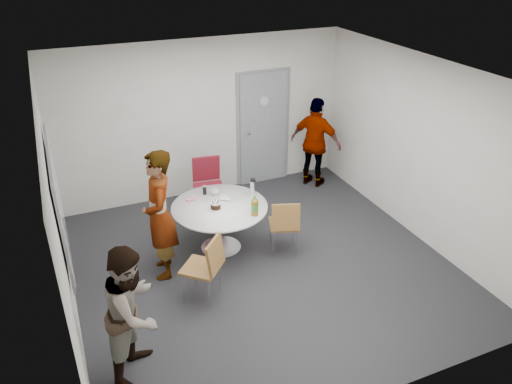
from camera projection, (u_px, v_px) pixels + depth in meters
name	position (u px, v px, depth m)	size (l,w,h in m)	color
floor	(262.00, 265.00, 7.04)	(5.00, 5.00, 0.00)	#232327
ceiling	(264.00, 75.00, 5.78)	(5.00, 5.00, 0.00)	silver
wall_back	(203.00, 119.00, 8.45)	(5.00, 5.00, 0.00)	beige
wall_left	(58.00, 218.00, 5.54)	(5.00, 5.00, 0.00)	beige
wall_right	(419.00, 150.00, 7.28)	(5.00, 5.00, 0.00)	beige
wall_front	(378.00, 295.00, 4.38)	(5.00, 5.00, 0.00)	beige
door	(263.00, 129.00, 8.96)	(1.02, 0.17, 2.12)	slate
whiteboard	(58.00, 202.00, 5.67)	(0.04, 1.90, 1.25)	gray
table	(222.00, 212.00, 7.13)	(1.37, 1.37, 1.01)	white
chair_near_left	(207.00, 263.00, 6.15)	(0.63, 0.62, 0.90)	brown
chair_near_right	(285.00, 222.00, 7.06)	(0.53, 0.56, 0.87)	brown
chair_far	(208.00, 180.00, 8.06)	(0.53, 0.57, 0.98)	maroon
person_main	(160.00, 215.00, 6.49)	(0.66, 0.43, 1.80)	#A5C6EA
person_left	(133.00, 311.00, 5.06)	(0.75, 0.58, 1.54)	white
person_right	(316.00, 143.00, 8.90)	(0.96, 0.40, 1.64)	black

